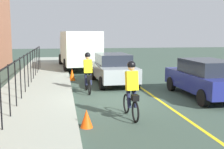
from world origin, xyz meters
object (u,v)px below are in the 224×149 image
at_px(cyclist_lead, 88,73).
at_px(traffic_cone_far, 72,75).
at_px(patrol_sedan, 205,78).
at_px(traffic_cone_near, 87,119).
at_px(cyclist_follow, 131,90).
at_px(parked_sedan_rear, 113,68).
at_px(box_truck_background, 79,48).

distance_m(cyclist_lead, traffic_cone_far, 3.63).
xyz_separation_m(patrol_sedan, traffic_cone_near, (-3.12, 5.23, -0.56)).
relative_size(traffic_cone_near, traffic_cone_far, 0.79).
bearing_deg(cyclist_lead, cyclist_follow, -169.18).
xyz_separation_m(cyclist_lead, cyclist_follow, (-4.17, -0.99, 0.00)).
bearing_deg(patrol_sedan, parked_sedan_rear, 38.64).
bearing_deg(traffic_cone_far, patrol_sedan, -134.52).
bearing_deg(parked_sedan_rear, cyclist_follow, -6.40).
bearing_deg(traffic_cone_far, traffic_cone_near, -179.25).
xyz_separation_m(cyclist_follow, patrol_sedan, (2.45, -3.76, -0.09)).
distance_m(patrol_sedan, box_truck_background, 11.48).
relative_size(parked_sedan_rear, box_truck_background, 0.65).
height_order(parked_sedan_rear, traffic_cone_far, parked_sedan_rear).
bearing_deg(traffic_cone_near, cyclist_follow, -65.47).
bearing_deg(patrol_sedan, traffic_cone_near, 119.74).
xyz_separation_m(box_truck_background, traffic_cone_far, (-5.22, 0.69, -1.22)).
distance_m(cyclist_follow, patrol_sedan, 4.49).
bearing_deg(cyclist_lead, traffic_cone_near, 171.81).
height_order(patrol_sedan, box_truck_background, box_truck_background).
bearing_deg(cyclist_follow, traffic_cone_near, 111.97).
relative_size(cyclist_follow, box_truck_background, 0.27).
relative_size(patrol_sedan, traffic_cone_near, 8.48).
relative_size(patrol_sedan, box_truck_background, 0.65).
relative_size(cyclist_follow, parked_sedan_rear, 0.41).
xyz_separation_m(cyclist_follow, parked_sedan_rear, (6.32, -0.54, -0.09)).
height_order(cyclist_lead, parked_sedan_rear, cyclist_lead).
xyz_separation_m(patrol_sedan, traffic_cone_far, (5.25, 5.34, -0.49)).
xyz_separation_m(cyclist_follow, traffic_cone_far, (7.70, 1.58, -0.58)).
distance_m(cyclist_lead, parked_sedan_rear, 2.65).
bearing_deg(traffic_cone_near, box_truck_background, -2.45).
relative_size(cyclist_lead, traffic_cone_far, 2.76).
bearing_deg(traffic_cone_near, cyclist_lead, -5.64).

